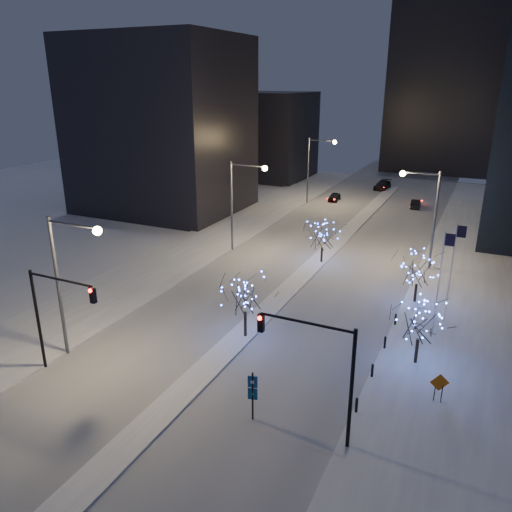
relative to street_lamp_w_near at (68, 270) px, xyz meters
The scene contains 25 objects.
ground 11.23m from the street_lamp_w_near, 12.61° to the right, with size 160.00×160.00×0.00m, color white.
road 34.80m from the street_lamp_w_near, 74.85° to the left, with size 20.00×130.00×0.02m, color silver.
median 30.09m from the street_lamp_w_near, 72.30° to the left, with size 2.00×80.00×0.15m, color white.
east_sidewalk 30.63m from the street_lamp_w_near, 36.94° to the left, with size 10.00×90.00×0.15m, color white.
west_sidewalk 19.77m from the street_lamp_w_near, 105.71° to the left, with size 8.00×90.00×0.15m, color white.
filler_west_near 42.87m from the street_lamp_w_near, 116.64° to the left, with size 22.00×18.00×24.00m, color black.
filler_west_far 70.12m from the street_lamp_w_near, 104.09° to the left, with size 18.00×16.00×16.00m, color black.
horizon_block 92.38m from the street_lamp_w_near, 80.58° to the left, with size 24.00×14.00×42.00m, color black.
street_lamp_w_near is the anchor object (origin of this frame).
street_lamp_w_mid 25.00m from the street_lamp_w_near, 90.00° to the left, with size 4.40×0.56×10.00m.
street_lamp_w_far 50.00m from the street_lamp_w_near, 90.00° to the left, with size 4.40×0.56×10.00m.
street_lamp_east 33.85m from the street_lamp_w_near, 55.81° to the left, with size 3.90×0.56×10.00m.
traffic_signal_west 2.70m from the street_lamp_w_near, 76.04° to the right, with size 5.26×0.43×7.00m.
traffic_signal_east 17.99m from the street_lamp_w_near, ahead, with size 5.26×0.43×7.00m.
flagpoles 27.07m from the street_lamp_w_near, 34.36° to the left, with size 1.35×2.60×8.00m.
bollards 21.57m from the street_lamp_w_near, 22.69° to the left, with size 0.16×12.16×0.90m.
car_near 53.67m from the street_lamp_w_near, 87.47° to the left, with size 1.49×3.70×1.26m, color black.
car_mid 56.49m from the street_lamp_w_near, 74.78° to the left, with size 1.33×3.82×1.26m, color black.
car_far 66.11m from the street_lamp_w_near, 83.52° to the left, with size 2.07×5.09×1.48m, color black.
holiday_tree_median_near 12.27m from the street_lamp_w_near, 38.51° to the left, with size 4.61×4.61×5.03m.
holiday_tree_median_far 27.12m from the street_lamp_w_near, 69.47° to the left, with size 5.08×5.08×4.72m.
holiday_tree_plaza_near 23.45m from the street_lamp_w_near, 22.77° to the left, with size 4.55×4.55×4.65m.
holiday_tree_plaza_far 27.77m from the street_lamp_w_near, 43.92° to the left, with size 4.05×4.05×4.74m.
wayfinding_sign 14.72m from the street_lamp_w_near, ahead, with size 0.55×0.19×3.07m.
construction_sign 24.37m from the street_lamp_w_near, 12.19° to the left, with size 1.08×0.46×1.88m.
Camera 1 is at (15.24, -20.32, 18.31)m, focal length 35.00 mm.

